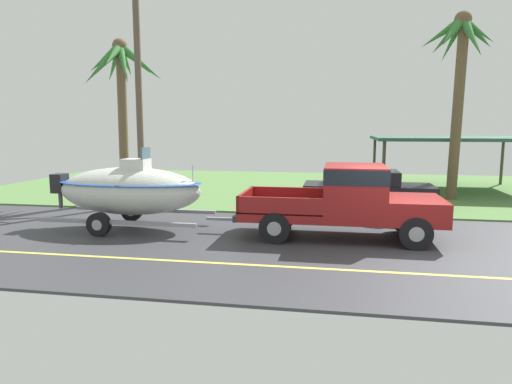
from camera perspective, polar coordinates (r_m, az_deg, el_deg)
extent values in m
cube|color=#38383D|center=(11.60, 17.83, -7.08)|extent=(36.00, 8.00, 0.06)
cube|color=#567F42|center=(22.35, 14.18, 0.31)|extent=(36.00, 14.00, 0.11)
cube|color=#DBCC4C|center=(9.88, 19.21, -9.59)|extent=(34.20, 0.12, 0.01)
cube|color=maroon|center=(12.39, 10.41, -2.73)|extent=(5.21, 2.07, 0.22)
cube|color=maroon|center=(12.49, 19.08, -1.56)|extent=(1.46, 2.07, 0.38)
cube|color=maroon|center=(12.29, 12.19, 0.48)|extent=(1.56, 2.07, 1.20)
cube|color=black|center=(12.25, 12.25, 2.19)|extent=(1.58, 2.09, 0.38)
cube|color=#621111|center=(12.45, 3.46, -1.95)|extent=(2.19, 2.07, 0.04)
cube|color=maroon|center=(13.39, 3.97, -0.35)|extent=(2.19, 0.08, 0.45)
cube|color=maroon|center=(11.44, 2.88, -1.80)|extent=(2.19, 0.08, 0.45)
cube|color=maroon|center=(12.58, -1.30, -0.88)|extent=(0.08, 2.07, 0.45)
cube|color=#333338|center=(12.67, -1.74, -2.63)|extent=(0.12, 1.86, 0.16)
sphere|color=#B2B2B7|center=(12.69, -2.27, -2.39)|extent=(0.10, 0.10, 0.10)
cylinder|color=black|center=(13.47, 18.07, -3.12)|extent=(0.80, 0.28, 0.80)
cylinder|color=#9E9EA3|center=(13.47, 18.07, -3.12)|extent=(0.36, 0.29, 0.36)
cylinder|color=black|center=(11.69, 19.29, -4.86)|extent=(0.80, 0.28, 0.80)
cylinder|color=#9E9EA3|center=(11.69, 19.29, -4.86)|extent=(0.36, 0.29, 0.36)
cylinder|color=black|center=(13.43, 3.45, -2.77)|extent=(0.80, 0.28, 0.80)
cylinder|color=#9E9EA3|center=(13.43, 3.45, -2.77)|extent=(0.36, 0.29, 0.36)
cylinder|color=black|center=(11.64, 2.37, -4.46)|extent=(0.80, 0.28, 0.80)
cylinder|color=#9E9EA3|center=(11.64, 2.37, -4.46)|extent=(0.36, 0.29, 0.36)
cube|color=gray|center=(12.83, -4.23, -3.38)|extent=(0.90, 0.10, 0.08)
cube|color=gray|center=(14.61, -13.73, -2.18)|extent=(4.56, 0.12, 0.10)
cube|color=gray|center=(12.93, -17.13, -3.63)|extent=(4.56, 0.12, 0.10)
cylinder|color=black|center=(14.86, -15.24, -2.30)|extent=(0.64, 0.22, 0.64)
cylinder|color=#9E9EA3|center=(14.86, -15.24, -2.30)|extent=(0.29, 0.23, 0.29)
cylinder|color=black|center=(13.11, -19.01, -3.83)|extent=(0.64, 0.22, 0.64)
cylinder|color=#9E9EA3|center=(13.11, -19.01, -3.83)|extent=(0.29, 0.23, 0.29)
ellipsoid|color=silver|center=(13.65, -15.44, 0.15)|extent=(4.20, 1.89, 1.36)
ellipsoid|color=#1E4CA5|center=(13.62, -15.48, 1.15)|extent=(4.29, 1.92, 0.12)
cube|color=silver|center=(13.49, -14.73, 2.65)|extent=(0.70, 0.60, 0.65)
cube|color=slate|center=(13.33, -13.63, 4.67)|extent=(0.06, 0.56, 0.36)
cube|color=black|center=(14.72, -23.29, 1.02)|extent=(0.36, 0.44, 0.56)
cylinder|color=#4C4C51|center=(14.77, -23.21, -0.43)|extent=(0.12, 0.12, 0.75)
cylinder|color=silver|center=(12.88, -7.91, 2.26)|extent=(0.04, 0.04, 0.50)
cube|color=black|center=(17.06, 13.76, -0.22)|extent=(4.58, 1.80, 0.70)
cube|color=black|center=(16.97, 13.06, 1.81)|extent=(2.56, 1.66, 0.50)
cylinder|color=black|center=(18.05, 18.52, -0.60)|extent=(0.66, 0.22, 0.66)
cylinder|color=#9E9EA3|center=(18.05, 18.52, -0.60)|extent=(0.30, 0.23, 0.30)
cylinder|color=black|center=(16.46, 19.32, -1.44)|extent=(0.66, 0.22, 0.66)
cylinder|color=#9E9EA3|center=(16.46, 19.32, -1.44)|extent=(0.30, 0.23, 0.30)
cylinder|color=black|center=(17.86, 8.60, -0.36)|extent=(0.66, 0.22, 0.66)
cylinder|color=#9E9EA3|center=(17.86, 8.60, -0.36)|extent=(0.30, 0.23, 0.30)
cylinder|color=black|center=(16.26, 8.43, -1.19)|extent=(0.66, 0.22, 0.66)
cylinder|color=#9E9EA3|center=(16.26, 8.43, -1.19)|extent=(0.30, 0.23, 0.30)
cylinder|color=#4C4238|center=(26.12, 28.33, 3.28)|extent=(0.14, 0.14, 2.34)
cylinder|color=#4C4238|center=(24.90, 14.53, 3.80)|extent=(0.14, 0.14, 2.34)
cylinder|color=#4C4238|center=(19.81, 15.61, 2.72)|extent=(0.14, 0.14, 2.34)
cube|color=#2D5647|center=(22.76, 23.02, 6.17)|extent=(6.74, 5.62, 0.14)
cylinder|color=brown|center=(18.75, -16.25, 7.99)|extent=(0.36, 0.45, 6.00)
cone|color=#387A38|center=(18.66, -14.19, 15.35)|extent=(1.86, 0.61, 1.58)
cone|color=#387A38|center=(19.07, -14.76, 15.61)|extent=(1.27, 1.14, 1.22)
cone|color=#387A38|center=(19.49, -15.92, 15.39)|extent=(0.48, 1.45, 1.23)
cone|color=#387A38|center=(19.51, -17.27, 14.99)|extent=(1.35, 1.26, 1.45)
cone|color=#387A38|center=(19.26, -18.36, 15.48)|extent=(1.55, 0.42, 1.20)
cone|color=#387A38|center=(18.65, -18.58, 14.85)|extent=(1.40, 1.49, 1.74)
cone|color=#387A38|center=(18.25, -17.41, 16.00)|extent=(0.52, 1.67, 1.19)
cone|color=#387A38|center=(18.16, -16.17, 15.10)|extent=(1.25, 1.59, 1.74)
sphere|color=brown|center=(19.00, -16.63, 17.06)|extent=(0.57, 0.57, 0.57)
cylinder|color=brown|center=(19.55, 23.82, 9.02)|extent=(0.40, 0.86, 6.96)
cone|color=#387A38|center=(20.02, 25.85, 17.38)|extent=(1.38, 0.50, 1.34)
cone|color=#387A38|center=(20.51, 25.40, 16.94)|extent=(1.48, 1.55, 1.50)
cone|color=#387A38|center=(20.65, 24.36, 16.82)|extent=(0.79, 1.87, 1.53)
cone|color=#387A38|center=(20.29, 23.21, 16.87)|extent=(0.87, 1.42, 1.60)
cone|color=#387A38|center=(19.97, 22.15, 17.83)|extent=(1.69, 0.93, 1.22)
cone|color=#387A38|center=(19.59, 22.76, 17.44)|extent=(1.48, 0.72, 1.53)
cone|color=#387A38|center=(19.17, 23.36, 17.85)|extent=(1.40, 1.65, 1.45)
cone|color=#387A38|center=(19.12, 25.21, 17.34)|extent=(0.70, 1.87, 1.72)
cone|color=#387A38|center=(19.56, 25.98, 17.64)|extent=(1.24, 1.21, 1.26)
sphere|color=brown|center=(19.95, 24.42, 19.03)|extent=(0.63, 0.63, 0.63)
cylinder|color=brown|center=(17.78, -14.41, 12.07)|extent=(0.24, 0.24, 8.47)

